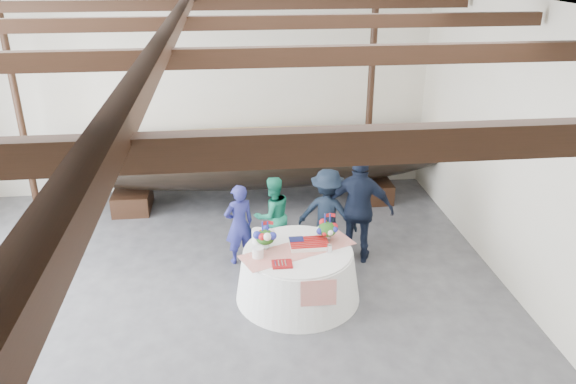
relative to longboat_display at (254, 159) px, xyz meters
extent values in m
cube|color=#3D3D42|center=(-1.06, -5.02, -1.04)|extent=(10.00, 12.00, 0.01)
cube|color=silver|center=(-1.06, 0.98, 1.21)|extent=(10.00, 0.02, 4.50)
cube|color=white|center=(-1.06, -5.02, 3.46)|extent=(10.00, 12.00, 0.01)
cube|color=black|center=(-1.06, -8.52, 3.21)|extent=(9.80, 0.12, 0.18)
cube|color=black|center=(-1.06, -6.02, 3.21)|extent=(9.80, 0.12, 0.18)
cube|color=black|center=(-1.06, -3.52, 3.21)|extent=(9.80, 0.12, 0.18)
cube|color=black|center=(-1.06, -1.02, 3.21)|extent=(9.80, 0.12, 0.18)
cube|color=black|center=(-1.06, -5.02, 3.34)|extent=(0.15, 11.76, 0.15)
cylinder|color=black|center=(-4.56, 0.00, 1.21)|extent=(0.14, 0.14, 4.50)
cylinder|color=black|center=(2.44, 0.00, 1.21)|extent=(0.14, 0.14, 4.50)
cube|color=black|center=(-2.61, 0.00, -0.82)|extent=(0.76, 0.98, 0.43)
cube|color=black|center=(2.61, 0.00, -0.82)|extent=(0.76, 0.98, 0.43)
ellipsoid|color=black|center=(0.00, 0.00, -0.01)|extent=(8.69, 1.74, 1.19)
cube|color=#9E7A4C|center=(0.00, 0.00, 0.32)|extent=(6.95, 1.14, 0.07)
cone|color=white|center=(0.48, -3.61, -0.63)|extent=(1.98, 1.98, 0.82)
cylinder|color=white|center=(0.48, -3.61, -0.21)|extent=(1.68, 1.68, 0.04)
cube|color=red|center=(0.48, -3.61, -0.19)|extent=(1.90, 1.20, 0.01)
cube|color=white|center=(0.66, -3.52, -0.16)|extent=(0.60, 0.40, 0.07)
cylinder|color=white|center=(-0.16, -3.76, -0.11)|extent=(0.18, 0.18, 0.16)
cylinder|color=white|center=(-0.13, -3.29, -0.08)|extent=(0.18, 0.18, 0.23)
cube|color=maroon|center=(0.18, -4.03, -0.18)|extent=(0.30, 0.24, 0.03)
cone|color=silver|center=(0.95, -3.73, -0.13)|extent=(0.09, 0.09, 0.12)
imported|color=navy|center=(-0.40, -2.42, -0.30)|extent=(0.63, 0.52, 1.47)
imported|color=#1B8D69|center=(0.21, -2.13, -0.31)|extent=(0.87, 0.78, 1.47)
imported|color=black|center=(1.16, -2.36, -0.21)|extent=(1.22, 0.97, 1.66)
imported|color=black|center=(1.68, -2.59, -0.04)|extent=(1.27, 0.86, 2.00)
camera|label=1|loc=(-0.53, -11.16, 4.14)|focal=35.00mm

